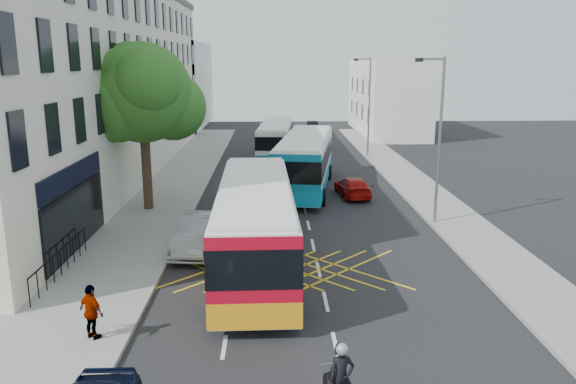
{
  "coord_description": "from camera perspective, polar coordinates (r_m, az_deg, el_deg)",
  "views": [
    {
      "loc": [
        -1.8,
        -14.65,
        8.02
      ],
      "look_at": [
        -1.08,
        9.94,
        2.2
      ],
      "focal_mm": 35.0,
      "sensor_mm": 36.0,
      "label": 1
    }
  ],
  "objects": [
    {
      "name": "pavement_left",
      "position": [
        31.42,
        -13.94,
        -1.74
      ],
      "size": [
        5.0,
        70.0,
        0.15
      ],
      "primitive_type": "cube",
      "color": "gray",
      "rests_on": "ground"
    },
    {
      "name": "motorbike",
      "position": [
        13.56,
        5.41,
        -18.65
      ],
      "size": [
        0.77,
        2.02,
        1.83
      ],
      "rotation": [
        0.0,
        0.0,
        0.25
      ],
      "color": "black",
      "rests_on": "ground"
    },
    {
      "name": "railings",
      "position": [
        22.66,
        -22.12,
        -6.5
      ],
      "size": [
        0.08,
        5.6,
        1.14
      ],
      "primitive_type": null,
      "color": "black",
      "rests_on": "pavement_left"
    },
    {
      "name": "distant_car_dark",
      "position": [
        64.95,
        2.48,
        6.73
      ],
      "size": [
        1.34,
        3.58,
        1.17
      ],
      "primitive_type": "imported",
      "rotation": [
        0.0,
        0.0,
        3.11
      ],
      "color": "black",
      "rests_on": "ground"
    },
    {
      "name": "distant_car_silver",
      "position": [
        55.75,
        2.78,
        5.77
      ],
      "size": [
        2.17,
        4.33,
        1.42
      ],
      "primitive_type": "imported",
      "rotation": [
        0.0,
        0.0,
        3.02
      ],
      "color": "#9FA2A7",
      "rests_on": "ground"
    },
    {
      "name": "distant_car_grey",
      "position": [
        60.76,
        -0.29,
        6.37
      ],
      "size": [
        2.48,
        4.93,
        1.34
      ],
      "primitive_type": "imported",
      "rotation": [
        0.0,
        0.0,
        0.05
      ],
      "color": "#393B40",
      "rests_on": "ground"
    },
    {
      "name": "lamp_near",
      "position": [
        28.03,
        14.99,
        5.89
      ],
      "size": [
        1.45,
        0.15,
        8.0
      ],
      "color": "slate",
      "rests_on": "pavement_right"
    },
    {
      "name": "parked_car_silver",
      "position": [
        24.35,
        -8.93,
        -4.18
      ],
      "size": [
        2.09,
        4.81,
        1.54
      ],
      "primitive_type": "imported",
      "rotation": [
        0.0,
        0.0,
        -0.1
      ],
      "color": "#929398",
      "rests_on": "ground"
    },
    {
      "name": "terrace_far",
      "position": [
        70.77,
        -11.81,
        10.6
      ],
      "size": [
        8.0,
        20.0,
        10.0
      ],
      "primitive_type": "cube",
      "color": "silver",
      "rests_on": "ground"
    },
    {
      "name": "pedestrian_far",
      "position": [
        17.37,
        -19.33,
        -11.43
      ],
      "size": [
        1.02,
        0.88,
        1.64
      ],
      "primitive_type": "imported",
      "rotation": [
        0.0,
        0.0,
        2.53
      ],
      "color": "gray",
      "rests_on": "pavement_left"
    },
    {
      "name": "bus_near",
      "position": [
        21.78,
        -3.33,
        -3.34
      ],
      "size": [
        3.22,
        12.13,
        3.4
      ],
      "rotation": [
        0.0,
        0.0,
        0.02
      ],
      "color": "silver",
      "rests_on": "ground"
    },
    {
      "name": "building_right",
      "position": [
        64.07,
        9.99,
        9.52
      ],
      "size": [
        6.0,
        18.0,
        8.0
      ],
      "primitive_type": "cube",
      "color": "silver",
      "rests_on": "ground"
    },
    {
      "name": "street_tree",
      "position": [
        30.41,
        -14.63,
        9.63
      ],
      "size": [
        6.3,
        5.7,
        8.8
      ],
      "color": "#382619",
      "rests_on": "pavement_left"
    },
    {
      "name": "bus_mid",
      "position": [
        35.24,
        1.75,
        3.12
      ],
      "size": [
        4.55,
        12.34,
        3.39
      ],
      "rotation": [
        0.0,
        0.0,
        -0.15
      ],
      "color": "silver",
      "rests_on": "ground"
    },
    {
      "name": "ground",
      "position": [
        16.8,
        4.86,
        -15.27
      ],
      "size": [
        120.0,
        120.0,
        0.0
      ],
      "primitive_type": "plane",
      "color": "black",
      "rests_on": "ground"
    },
    {
      "name": "pavement_right",
      "position": [
        32.07,
        15.24,
        -1.51
      ],
      "size": [
        3.0,
        70.0,
        0.15
      ],
      "primitive_type": "cube",
      "color": "gray",
      "rests_on": "ground"
    },
    {
      "name": "red_hatchback",
      "position": [
        33.83,
        6.59,
        0.52
      ],
      "size": [
        2.01,
        4.15,
        1.16
      ],
      "primitive_type": "imported",
      "rotation": [
        0.0,
        0.0,
        3.24
      ],
      "color": "#A40B07",
      "rests_on": "ground"
    },
    {
      "name": "lamp_far",
      "position": [
        47.45,
        8.13,
        9.07
      ],
      "size": [
        1.45,
        0.15,
        8.0
      ],
      "color": "slate",
      "rests_on": "pavement_right"
    },
    {
      "name": "bus_far",
      "position": [
        46.76,
        -1.28,
        5.35
      ],
      "size": [
        3.16,
        10.57,
        2.93
      ],
      "rotation": [
        0.0,
        0.0,
        -0.07
      ],
      "color": "silver",
      "rests_on": "ground"
    },
    {
      "name": "terrace_main",
      "position": [
        41.01,
        -19.33,
        10.82
      ],
      "size": [
        8.3,
        45.0,
        13.5
      ],
      "color": "beige",
      "rests_on": "ground"
    }
  ]
}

